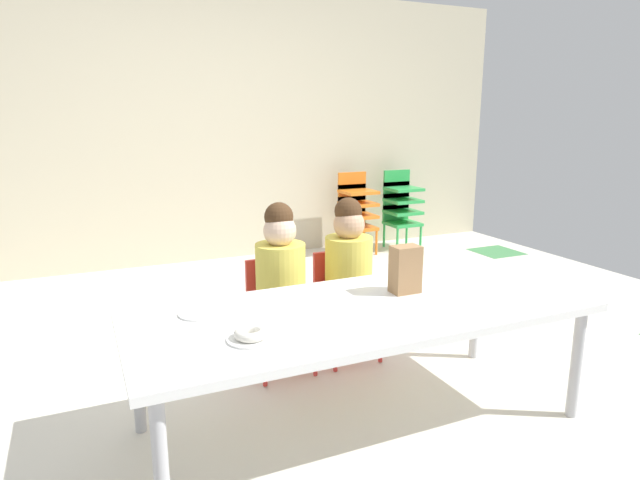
% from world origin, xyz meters
% --- Properties ---
extents(ground_plane, '(6.28, 4.59, 0.02)m').
position_xyz_m(ground_plane, '(0.01, 0.00, -0.01)').
color(ground_plane, silver).
extents(back_wall, '(6.28, 0.10, 2.48)m').
position_xyz_m(back_wall, '(0.00, 2.30, 1.24)').
color(back_wall, beige).
rests_on(back_wall, ground_plane).
extents(craft_table, '(1.99, 0.81, 0.55)m').
position_xyz_m(craft_table, '(-0.05, -0.86, 0.51)').
color(craft_table, white).
rests_on(craft_table, ground_plane).
extents(seated_child_near_camera, '(0.34, 0.34, 0.92)m').
position_xyz_m(seated_child_near_camera, '(-0.20, -0.23, 0.55)').
color(seated_child_near_camera, red).
rests_on(seated_child_near_camera, ground_plane).
extents(seated_child_middle_seat, '(0.32, 0.32, 0.92)m').
position_xyz_m(seated_child_middle_seat, '(0.19, -0.23, 0.55)').
color(seated_child_middle_seat, red).
rests_on(seated_child_middle_seat, ground_plane).
extents(kid_chair_orange_stack, '(0.32, 0.30, 0.80)m').
position_xyz_m(kid_chair_orange_stack, '(1.39, 1.92, 0.46)').
color(kid_chair_orange_stack, orange).
rests_on(kid_chair_orange_stack, ground_plane).
extents(kid_chair_green_stack, '(0.32, 0.30, 0.80)m').
position_xyz_m(kid_chair_green_stack, '(1.91, 1.92, 0.46)').
color(kid_chair_green_stack, green).
rests_on(kid_chair_green_stack, ground_plane).
extents(paper_bag_brown, '(0.13, 0.09, 0.22)m').
position_xyz_m(paper_bag_brown, '(0.21, -0.76, 0.66)').
color(paper_bag_brown, '#9E754C').
rests_on(paper_bag_brown, craft_table).
extents(paper_plate_near_edge, '(0.18, 0.18, 0.01)m').
position_xyz_m(paper_plate_near_edge, '(-0.60, -1.00, 0.56)').
color(paper_plate_near_edge, white).
rests_on(paper_plate_near_edge, craft_table).
extents(paper_plate_center_table, '(0.18, 0.18, 0.01)m').
position_xyz_m(paper_plate_center_table, '(-0.71, -0.66, 0.56)').
color(paper_plate_center_table, white).
rests_on(paper_plate_center_table, craft_table).
extents(donut_powdered_on_plate, '(0.13, 0.13, 0.04)m').
position_xyz_m(donut_powdered_on_plate, '(-0.60, -1.00, 0.58)').
color(donut_powdered_on_plate, white).
rests_on(donut_powdered_on_plate, craft_table).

